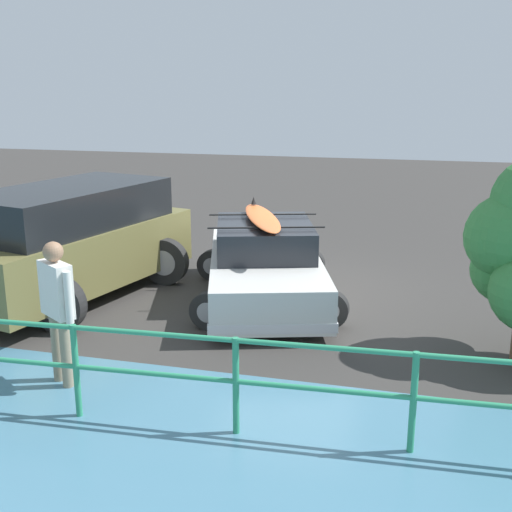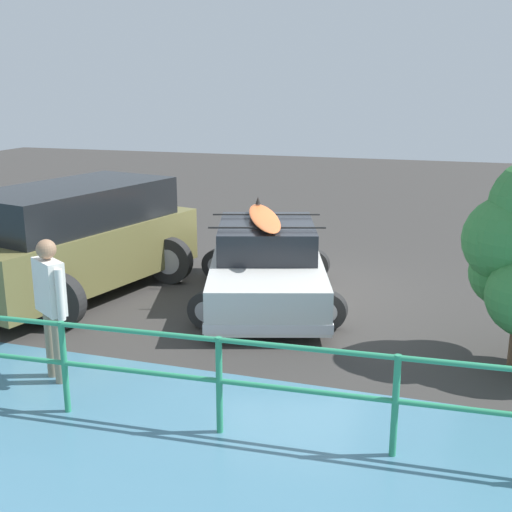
# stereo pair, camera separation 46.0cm
# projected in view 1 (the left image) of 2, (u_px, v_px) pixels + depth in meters

# --- Properties ---
(ground_plane) EXTENTS (44.00, 44.00, 0.02)m
(ground_plane) POSITION_uv_depth(u_px,v_px,m) (289.00, 292.00, 11.48)
(ground_plane) COLOR #383533
(ground_plane) RESTS_ON ground
(sedan_car) EXTENTS (3.07, 4.47, 1.61)m
(sedan_car) POSITION_uv_depth(u_px,v_px,m) (265.00, 265.00, 10.86)
(sedan_car) COLOR silver
(sedan_car) RESTS_ON ground
(suv_car) EXTENTS (3.42, 4.87, 1.93)m
(suv_car) POSITION_uv_depth(u_px,v_px,m) (71.00, 240.00, 10.99)
(suv_car) COLOR brown
(suv_car) RESTS_ON ground
(person_bystander) EXTENTS (0.61, 0.45, 1.81)m
(person_bystander) POSITION_uv_depth(u_px,v_px,m) (57.00, 300.00, 7.67)
(person_bystander) COLOR gray
(person_bystander) RESTS_ON ground
(railing_fence) EXTENTS (10.87, 0.63, 1.08)m
(railing_fence) POSITION_uv_depth(u_px,v_px,m) (236.00, 370.00, 6.63)
(railing_fence) COLOR #2D9366
(railing_fence) RESTS_ON ground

